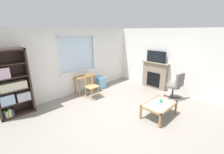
% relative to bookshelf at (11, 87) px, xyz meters
% --- Properties ---
extents(ground, '(6.54, 5.80, 0.02)m').
position_rel_bookshelf_xyz_m(ground, '(2.21, -2.16, -0.90)').
color(ground, gray).
extents(wall_back_with_window, '(5.54, 0.15, 2.51)m').
position_rel_bookshelf_xyz_m(wall_back_with_window, '(2.20, 0.24, 0.32)').
color(wall_back_with_window, silver).
rests_on(wall_back_with_window, ground).
extents(wall_right, '(0.12, 5.00, 2.51)m').
position_rel_bookshelf_xyz_m(wall_right, '(5.04, -2.16, 0.36)').
color(wall_right, silver).
rests_on(wall_right, ground).
extents(bookshelf, '(0.90, 0.38, 1.95)m').
position_rel_bookshelf_xyz_m(bookshelf, '(0.00, 0.00, 0.00)').
color(bookshelf, '#38281E').
rests_on(bookshelf, ground).
extents(desk_under_window, '(0.81, 0.40, 0.72)m').
position_rel_bookshelf_xyz_m(desk_under_window, '(2.40, -0.11, -0.32)').
color(desk_under_window, olive).
rests_on(desk_under_window, ground).
extents(wooden_chair, '(0.43, 0.41, 0.90)m').
position_rel_bookshelf_xyz_m(wooden_chair, '(2.32, -0.63, -0.43)').
color(wooden_chair, tan).
rests_on(wooden_chair, ground).
extents(plastic_drawer_unit, '(0.35, 0.40, 0.48)m').
position_rel_bookshelf_xyz_m(plastic_drawer_unit, '(3.22, -0.06, -0.65)').
color(plastic_drawer_unit, '#72ADDB').
rests_on(plastic_drawer_unit, ground).
extents(fireplace, '(0.26, 1.19, 1.14)m').
position_rel_bookshelf_xyz_m(fireplace, '(4.89, -1.73, -0.32)').
color(fireplace, gray).
rests_on(fireplace, ground).
extents(tv, '(0.06, 0.83, 0.47)m').
position_rel_bookshelf_xyz_m(tv, '(4.87, -1.73, 0.48)').
color(tv, black).
rests_on(tv, fireplace).
extents(office_chair, '(0.58, 0.59, 1.00)m').
position_rel_bookshelf_xyz_m(office_chair, '(4.42, -2.86, -0.34)').
color(office_chair, slate).
rests_on(office_chair, ground).
extents(coffee_table, '(1.00, 0.65, 0.41)m').
position_rel_bookshelf_xyz_m(coffee_table, '(2.94, -3.04, -0.54)').
color(coffee_table, '#8C9E99').
rests_on(coffee_table, ground).
extents(sippy_cup, '(0.07, 0.07, 0.09)m').
position_rel_bookshelf_xyz_m(sippy_cup, '(3.06, -3.02, -0.44)').
color(sippy_cup, '#33B770').
rests_on(sippy_cup, coffee_table).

